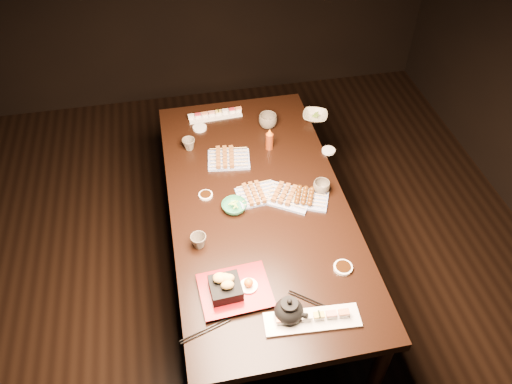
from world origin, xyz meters
TOP-DOWN VIEW (x-y plane):
  - ground at (0.00, 0.00)m, footprint 5.00×5.00m
  - dining_table at (0.11, 0.36)m, footprint 1.26×1.95m
  - sushi_platter_near at (0.19, -0.36)m, footprint 0.41×0.14m
  - sushi_platter_far at (-0.00, 1.13)m, footprint 0.33×0.11m
  - yakitori_plate_center at (0.12, 0.40)m, footprint 0.22×0.17m
  - yakitori_plate_right at (0.27, 0.35)m, footprint 0.29×0.27m
  - yakitori_plate_left at (0.01, 0.70)m, footprint 0.25×0.20m
  - tsukune_plate at (0.36, 0.32)m, footprint 0.25×0.22m
  - edamame_bowl_green at (-0.02, 0.33)m, footprint 0.14×0.14m
  - edamame_bowl_cream at (0.59, 0.98)m, footprint 0.19×0.19m
  - tempura_tray at (-0.10, -0.16)m, footprint 0.32×0.26m
  - teacup_near_left at (-0.22, 0.13)m, footprint 0.10×0.10m
  - teacup_mid_right at (0.45, 0.36)m, footprint 0.09×0.09m
  - teacup_far_left at (-0.19, 0.85)m, footprint 0.08×0.08m
  - teacup_far_right at (0.29, 0.96)m, footprint 0.14×0.14m
  - teapot at (0.10, -0.32)m, footprint 0.20×0.20m
  - condiment_bottle at (0.26, 0.76)m, footprint 0.06×0.06m
  - sauce_dish_west at (-0.15, 0.45)m, footprint 0.09×0.09m
  - sauce_dish_east at (0.58, 0.67)m, footprint 0.10×0.10m
  - sauce_dish_se at (0.40, -0.13)m, footprint 0.09×0.09m
  - sauce_dish_nw at (-0.11, 1.02)m, footprint 0.11×0.11m
  - chopsticks_near at (-0.25, -0.32)m, footprint 0.22×0.09m
  - chopsticks_se at (0.22, -0.27)m, footprint 0.19×0.16m

SIDE VIEW (x-z plane):
  - ground at x=0.00m, z-range 0.00..0.00m
  - dining_table at x=0.11m, z-range 0.00..0.75m
  - chopsticks_se at x=0.22m, z-range 0.75..0.76m
  - chopsticks_near at x=-0.25m, z-range 0.75..0.76m
  - sauce_dish_west at x=-0.15m, z-range 0.75..0.76m
  - sauce_dish_east at x=0.58m, z-range 0.75..0.76m
  - sauce_dish_nw at x=-0.11m, z-range 0.75..0.76m
  - sauce_dish_se at x=0.40m, z-range 0.75..0.77m
  - edamame_bowl_cream at x=0.59m, z-range 0.75..0.79m
  - sushi_platter_far at x=0.00m, z-range 0.75..0.79m
  - edamame_bowl_green at x=-0.02m, z-range 0.75..0.79m
  - sushi_platter_near at x=0.19m, z-range 0.75..0.80m
  - tsukune_plate at x=0.36m, z-range 0.75..0.80m
  - yakitori_plate_center at x=0.12m, z-range 0.75..0.80m
  - yakitori_plate_left at x=0.01m, z-range 0.75..0.81m
  - yakitori_plate_right at x=0.27m, z-range 0.75..0.81m
  - teacup_far_left at x=-0.19m, z-range 0.75..0.82m
  - teacup_mid_right at x=0.45m, z-range 0.75..0.82m
  - teacup_near_left at x=-0.22m, z-range 0.75..0.82m
  - teacup_far_right at x=0.29m, z-range 0.75..0.84m
  - tempura_tray at x=-0.10m, z-range 0.75..0.86m
  - teapot at x=0.10m, z-range 0.75..0.87m
  - condiment_bottle at x=0.26m, z-range 0.75..0.89m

